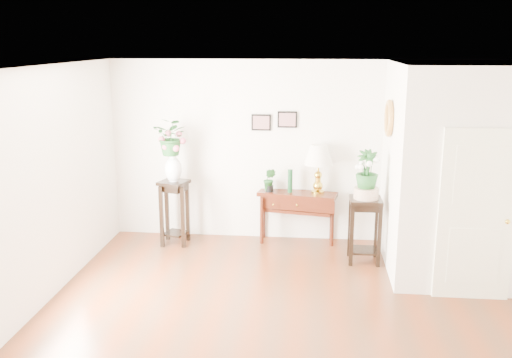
# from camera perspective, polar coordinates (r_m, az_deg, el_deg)

# --- Properties ---
(floor) EXTENTS (6.00, 5.50, 0.02)m
(floor) POSITION_cam_1_polar(r_m,az_deg,el_deg) (6.67, 4.00, -13.81)
(floor) COLOR #632A12
(floor) RESTS_ON ground
(ceiling) EXTENTS (6.00, 5.50, 0.02)m
(ceiling) POSITION_cam_1_polar(r_m,az_deg,el_deg) (5.92, 4.46, 10.97)
(ceiling) COLOR white
(ceiling) RESTS_ON ground
(wall_back) EXTENTS (6.00, 0.02, 2.80)m
(wall_back) POSITION_cam_1_polar(r_m,az_deg,el_deg) (8.83, 4.74, 2.72)
(wall_back) COLOR white
(wall_back) RESTS_ON ground
(wall_front) EXTENTS (6.00, 0.02, 2.80)m
(wall_front) POSITION_cam_1_polar(r_m,az_deg,el_deg) (3.59, 2.91, -14.28)
(wall_front) COLOR white
(wall_front) RESTS_ON ground
(wall_left) EXTENTS (0.02, 5.50, 2.80)m
(wall_left) POSITION_cam_1_polar(r_m,az_deg,el_deg) (6.91, -21.52, -1.33)
(wall_left) COLOR white
(wall_left) RESTS_ON ground
(partition) EXTENTS (1.80, 1.95, 2.80)m
(partition) POSITION_cam_1_polar(r_m,az_deg,el_deg) (8.11, 19.60, 0.98)
(partition) COLOR white
(partition) RESTS_ON floor
(door) EXTENTS (0.90, 0.05, 2.10)m
(door) POSITION_cam_1_polar(r_m,az_deg,el_deg) (7.26, 21.19, -3.47)
(door) COLOR white
(door) RESTS_ON floor
(art_print_left) EXTENTS (0.30, 0.02, 0.25)m
(art_print_left) POSITION_cam_1_polar(r_m,az_deg,el_deg) (8.77, 0.52, 5.68)
(art_print_left) COLOR black
(art_print_left) RESTS_ON wall_back
(art_print_right) EXTENTS (0.30, 0.02, 0.25)m
(art_print_right) POSITION_cam_1_polar(r_m,az_deg,el_deg) (8.73, 3.15, 5.96)
(art_print_right) COLOR black
(art_print_right) RESTS_ON wall_back
(wall_ornament) EXTENTS (0.07, 0.51, 0.51)m
(wall_ornament) POSITION_cam_1_polar(r_m,az_deg,el_deg) (7.95, 13.14, 5.93)
(wall_ornament) COLOR #C88D3D
(wall_ornament) RESTS_ON partition
(console_table) EXTENTS (1.25, 0.62, 0.80)m
(console_table) POSITION_cam_1_polar(r_m,az_deg,el_deg) (8.90, 4.12, -3.82)
(console_table) COLOR black
(console_table) RESTS_ON floor
(table_lamp) EXTENTS (0.58, 0.58, 0.76)m
(table_lamp) POSITION_cam_1_polar(r_m,az_deg,el_deg) (8.70, 6.24, 0.84)
(table_lamp) COLOR gold
(table_lamp) RESTS_ON console_table
(green_vase) EXTENTS (0.10, 0.10, 0.36)m
(green_vase) POSITION_cam_1_polar(r_m,az_deg,el_deg) (8.75, 3.43, -0.24)
(green_vase) COLOR #123D1E
(green_vase) RESTS_ON console_table
(potted_plant) EXTENTS (0.23, 0.20, 0.35)m
(potted_plant) POSITION_cam_1_polar(r_m,az_deg,el_deg) (8.77, 1.36, -0.15)
(potted_plant) COLOR #1B4D1E
(potted_plant) RESTS_ON console_table
(plant_stand_a) EXTENTS (0.49, 0.49, 1.00)m
(plant_stand_a) POSITION_cam_1_polar(r_m,az_deg,el_deg) (8.85, -8.13, -3.34)
(plant_stand_a) COLOR black
(plant_stand_a) RESTS_ON floor
(porcelain_vase) EXTENTS (0.30, 0.30, 0.45)m
(porcelain_vase) POSITION_cam_1_polar(r_m,az_deg,el_deg) (8.67, -8.29, 1.24)
(porcelain_vase) COLOR silver
(porcelain_vase) RESTS_ON plant_stand_a
(lily_arrangement) EXTENTS (0.61, 0.56, 0.57)m
(lily_arrangement) POSITION_cam_1_polar(r_m,az_deg,el_deg) (8.58, -8.40, 4.24)
(lily_arrangement) COLOR #1B4D1E
(lily_arrangement) RESTS_ON porcelain_vase
(plant_stand_b) EXTENTS (0.44, 0.44, 0.93)m
(plant_stand_b) POSITION_cam_1_polar(r_m,az_deg,el_deg) (8.23, 10.78, -5.04)
(plant_stand_b) COLOR black
(plant_stand_b) RESTS_ON floor
(ceramic_bowl) EXTENTS (0.43, 0.43, 0.15)m
(ceramic_bowl) POSITION_cam_1_polar(r_m,az_deg,el_deg) (8.07, 10.96, -1.37)
(ceramic_bowl) COLOR beige
(ceramic_bowl) RESTS_ON plant_stand_b
(narcissus) EXTENTS (0.38, 0.38, 0.56)m
(narcissus) POSITION_cam_1_polar(r_m,az_deg,el_deg) (8.00, 11.06, 0.86)
(narcissus) COLOR #1B4D1E
(narcissus) RESTS_ON ceramic_bowl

